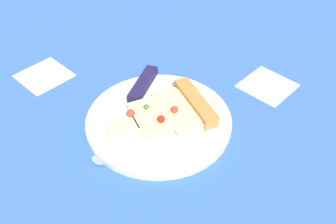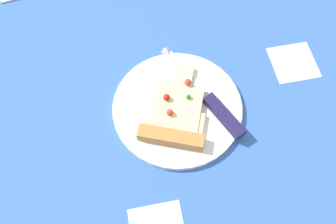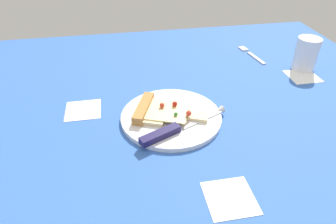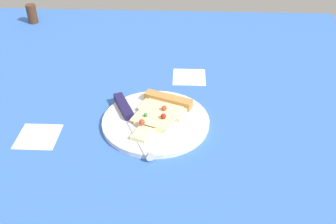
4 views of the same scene
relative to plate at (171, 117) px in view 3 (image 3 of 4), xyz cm
name	(u,v)px [view 3 (image 3 of 4)]	position (x,y,z in cm)	size (l,w,h in cm)	color
ground_plane	(176,149)	(9.57, -0.78, -2.08)	(143.28, 143.28, 3.00)	#3360B7
plate	(171,117)	(0.00, 0.00, 0.00)	(24.93, 24.93, 1.17)	silver
pizza_slice	(161,111)	(-0.95, -2.36, 1.39)	(14.40, 19.05, 2.63)	beige
knife	(177,128)	(6.11, 0.15, 1.19)	(11.99, 22.66, 2.45)	silver
drinking_glass	(306,54)	(-19.20, 46.87, 4.59)	(7.13, 7.13, 10.34)	white
fork	(251,53)	(-32.56, 34.85, -0.18)	(15.39, 4.14, 0.80)	silver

